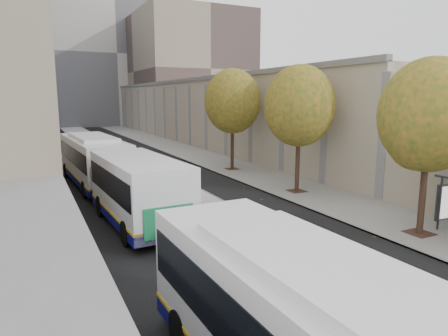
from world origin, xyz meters
TOP-DOWN VIEW (x-y plane):
  - bus_platform at (-3.88, 35.00)m, footprint 4.25×150.00m
  - sidewalk at (4.12, 35.00)m, footprint 4.75×150.00m
  - building_tan at (15.50, 64.00)m, footprint 18.00×92.00m
  - building_far_block at (6.00, 96.00)m, footprint 30.00×18.00m
  - tree_c at (3.60, 13.00)m, footprint 4.20×4.20m
  - tree_d at (3.60, 22.00)m, footprint 4.40×4.40m
  - tree_e at (3.60, 31.00)m, footprint 4.60×4.60m
  - bus_far at (-7.44, 25.68)m, footprint 3.83×19.48m
  - distant_car at (-7.22, 57.72)m, footprint 1.64×3.66m

SIDE VIEW (x-z plane):
  - sidewalk at x=4.12m, z-range 0.00..0.08m
  - bus_platform at x=-3.88m, z-range 0.00..0.15m
  - distant_car at x=-7.22m, z-range 0.00..1.22m
  - bus_far at x=-7.44m, z-range 0.15..3.38m
  - building_tan at x=15.50m, z-range 0.00..8.00m
  - tree_c at x=3.60m, z-range 1.61..8.89m
  - tree_d at x=3.60m, z-range 1.67..9.27m
  - tree_e at x=3.60m, z-range 1.73..9.64m
  - building_far_block at x=6.00m, z-range 0.00..30.00m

